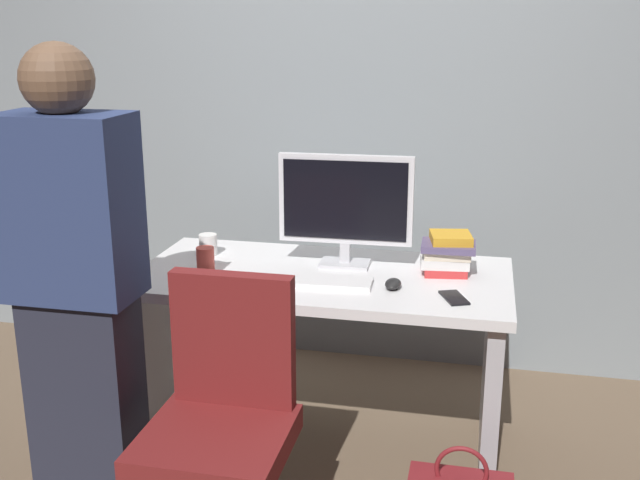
% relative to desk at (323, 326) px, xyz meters
% --- Properties ---
extents(ground_plane, '(9.00, 9.00, 0.00)m').
position_rel_desk_xyz_m(ground_plane, '(0.00, 0.00, -0.51)').
color(ground_plane, brown).
extents(wall_back, '(6.40, 0.10, 3.00)m').
position_rel_desk_xyz_m(wall_back, '(0.00, 0.91, 0.99)').
color(wall_back, gray).
rests_on(wall_back, ground).
extents(desk, '(1.47, 0.73, 0.74)m').
position_rel_desk_xyz_m(desk, '(0.00, 0.00, 0.00)').
color(desk, white).
rests_on(desk, ground).
extents(office_chair, '(0.52, 0.52, 0.94)m').
position_rel_desk_xyz_m(office_chair, '(-0.15, -0.79, -0.08)').
color(office_chair, black).
rests_on(office_chair, ground).
extents(person_at_desk, '(0.40, 0.24, 1.64)m').
position_rel_desk_xyz_m(person_at_desk, '(-0.65, -0.72, 0.33)').
color(person_at_desk, '#262838').
rests_on(person_at_desk, ground).
extents(monitor, '(0.54, 0.15, 0.46)m').
position_rel_desk_xyz_m(monitor, '(0.07, 0.11, 0.48)').
color(monitor, silver).
rests_on(monitor, desk).
extents(keyboard, '(0.44, 0.15, 0.02)m').
position_rel_desk_xyz_m(keyboard, '(-0.00, -0.13, 0.24)').
color(keyboard, white).
rests_on(keyboard, desk).
extents(mouse, '(0.06, 0.10, 0.03)m').
position_rel_desk_xyz_m(mouse, '(0.29, -0.12, 0.24)').
color(mouse, black).
rests_on(mouse, desk).
extents(cup_near_keyboard, '(0.07, 0.07, 0.09)m').
position_rel_desk_xyz_m(cup_near_keyboard, '(-0.47, -0.06, 0.27)').
color(cup_near_keyboard, '#D84C3F').
rests_on(cup_near_keyboard, desk).
extents(cup_by_monitor, '(0.08, 0.08, 0.09)m').
position_rel_desk_xyz_m(cup_by_monitor, '(-0.53, 0.13, 0.27)').
color(cup_by_monitor, white).
rests_on(cup_by_monitor, desk).
extents(book_stack, '(0.22, 0.19, 0.16)m').
position_rel_desk_xyz_m(book_stack, '(0.48, 0.10, 0.31)').
color(book_stack, red).
rests_on(book_stack, desk).
extents(cell_phone, '(0.12, 0.16, 0.01)m').
position_rel_desk_xyz_m(cell_phone, '(0.52, -0.18, 0.23)').
color(cell_phone, black).
rests_on(cell_phone, desk).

